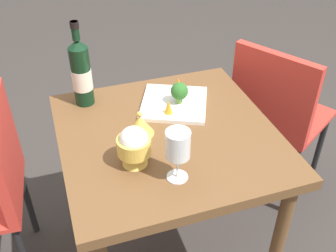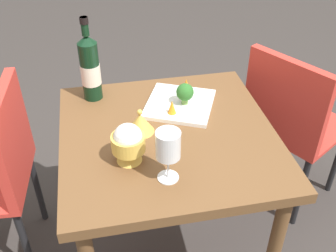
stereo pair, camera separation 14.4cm
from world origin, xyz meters
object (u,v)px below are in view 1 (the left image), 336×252
at_px(broccoli_floret, 179,92).
at_px(serving_plate, 174,103).
at_px(rice_bowl_lid, 140,125).
at_px(wine_glass, 178,146).
at_px(rice_bowl, 134,146).
at_px(carrot_garnish_left, 178,85).
at_px(carrot_garnish_right, 169,107).
at_px(chair_near_window, 276,109).
at_px(wine_bottle, 81,73).

bearing_deg(broccoli_floret, serving_plate, -122.26).
relative_size(rice_bowl_lid, broccoli_floret, 1.17).
relative_size(wine_glass, rice_bowl, 1.26).
distance_m(carrot_garnish_left, carrot_garnish_right, 0.16).
bearing_deg(rice_bowl_lid, wine_glass, 11.10).
height_order(serving_plate, carrot_garnish_left, carrot_garnish_left).
bearing_deg(serving_plate, broccoli_floret, 57.74).
xyz_separation_m(wine_glass, serving_plate, (-0.39, 0.12, -0.12)).
bearing_deg(wine_glass, chair_near_window, 125.66).
bearing_deg(serving_plate, carrot_garnish_right, -34.70).
bearing_deg(carrot_garnish_left, wine_bottle, -100.09).
height_order(wine_bottle, rice_bowl, wine_bottle).
relative_size(chair_near_window, carrot_garnish_left, 13.63).
bearing_deg(carrot_garnish_right, wine_bottle, -124.58).
bearing_deg(rice_bowl_lid, wine_bottle, -149.56).
bearing_deg(rice_bowl_lid, rice_bowl, -21.43).
bearing_deg(wine_bottle, carrot_garnish_left, 79.91).
bearing_deg(carrot_garnish_right, chair_near_window, 104.93).
distance_m(serving_plate, carrot_garnish_left, 0.09).
relative_size(wine_glass, rice_bowl_lid, 1.79).
bearing_deg(wine_bottle, wine_glass, 21.53).
bearing_deg(rice_bowl, serving_plate, 140.40).
relative_size(chair_near_window, rice_bowl, 6.00).
bearing_deg(rice_bowl_lid, broccoli_floret, 122.44).
bearing_deg(carrot_garnish_right, serving_plate, 145.30).
bearing_deg(broccoli_floret, wine_glass, -20.48).
xyz_separation_m(wine_glass, broccoli_floret, (-0.38, 0.14, -0.06)).
bearing_deg(wine_glass, broccoli_floret, 159.52).
relative_size(rice_bowl, rice_bowl_lid, 1.42).
distance_m(rice_bowl, carrot_garnish_right, 0.29).
distance_m(broccoli_floret, carrot_garnish_right, 0.09).
bearing_deg(serving_plate, wine_bottle, -111.67).
relative_size(serving_plate, carrot_garnish_left, 5.31).
xyz_separation_m(serving_plate, broccoli_floret, (0.01, 0.02, 0.06)).
height_order(wine_glass, broccoli_floret, wine_glass).
height_order(chair_near_window, rice_bowl_lid, chair_near_window).
bearing_deg(chair_near_window, rice_bowl_lid, -103.89).
xyz_separation_m(chair_near_window, serving_plate, (0.09, -0.55, 0.21)).
bearing_deg(rice_bowl_lid, chair_near_window, 107.35).
xyz_separation_m(wine_bottle, carrot_garnish_left, (0.07, 0.37, -0.09)).
bearing_deg(carrot_garnish_right, carrot_garnish_left, 146.82).
bearing_deg(rice_bowl, carrot_garnish_right, 139.05).
height_order(wine_glass, carrot_garnish_left, wine_glass).
xyz_separation_m(chair_near_window, rice_bowl_lid, (0.23, -0.72, 0.24)).
xyz_separation_m(chair_near_window, rice_bowl, (0.37, -0.78, 0.27)).
xyz_separation_m(broccoli_floret, carrot_garnish_left, (-0.08, 0.02, -0.02)).
xyz_separation_m(wine_bottle, rice_bowl, (0.41, 0.10, -0.06)).
bearing_deg(wine_glass, wine_bottle, -158.47).
relative_size(rice_bowl, carrot_garnish_left, 2.27).
xyz_separation_m(rice_bowl, broccoli_floret, (-0.27, 0.25, -0.01)).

